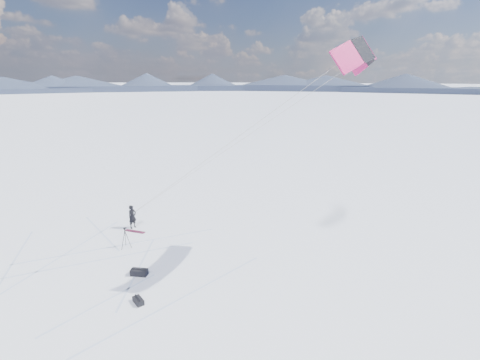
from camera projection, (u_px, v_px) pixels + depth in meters
The scene contains 9 objects.
ground at pixel (115, 260), 21.80m from camera, with size 1800.00×1800.00×0.00m, color white.
horizon_hills at pixel (108, 205), 20.76m from camera, with size 704.84×706.81×8.93m.
snow_tracks at pixel (102, 263), 21.44m from camera, with size 17.62×14.39×0.01m.
snowkiter at pixel (133, 228), 26.56m from camera, with size 0.66×0.43×1.81m, color black.
snowboard at pixel (135, 231), 25.88m from camera, with size 1.62×0.30×0.04m, color maroon.
tripod at pixel (125, 235), 23.16m from camera, with size 0.68×0.64×1.48m.
gear_bag_a at pixel (139, 272), 20.12m from camera, with size 1.05×0.75×0.43m.
gear_bag_b at pixel (138, 301), 17.61m from camera, with size 0.81×0.62×0.33m.
power_kite at pixel (357, 57), 17.51m from camera, with size 16.47×5.83×11.81m.
Camera 1 is at (16.15, -13.48, 10.97)m, focal length 26.00 mm.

